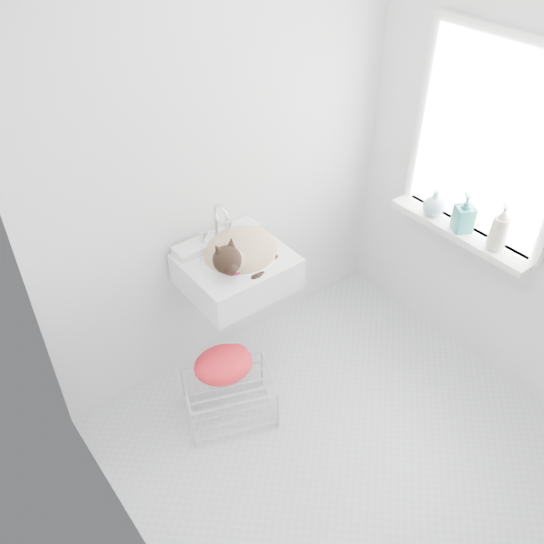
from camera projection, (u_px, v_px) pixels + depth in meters
floor at (340, 439)px, 3.11m from camera, size 2.20×2.00×0.02m
back_wall at (225, 162)px, 2.95m from camera, size 2.20×0.02×2.50m
right_wall at (521, 173)px, 2.86m from camera, size 0.02×2.00×2.50m
left_wall at (112, 381)px, 1.81m from camera, size 0.02×2.00×2.50m
window_glass at (490, 142)px, 2.91m from camera, size 0.01×0.80×1.00m
window_frame at (488, 142)px, 2.91m from camera, size 0.04×0.90×1.10m
windowsill at (459, 231)px, 3.20m from camera, size 0.16×0.88×0.04m
sink at (236, 257)px, 2.98m from camera, size 0.55×0.48×0.22m
faucet at (215, 220)px, 3.00m from camera, size 0.20×0.14×0.20m
cat at (240, 252)px, 2.95m from camera, size 0.45×0.39×0.27m
wire_rack at (229, 396)px, 3.15m from camera, size 0.55×0.47×0.28m
towel at (224, 369)px, 3.10m from camera, size 0.37×0.30×0.13m
bottle_a at (494, 248)px, 3.04m from camera, size 0.12×0.12×0.22m
bottle_b at (460, 230)px, 3.18m from camera, size 0.13×0.13×0.22m
bottle_c at (432, 214)px, 3.30m from camera, size 0.16×0.16×0.16m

